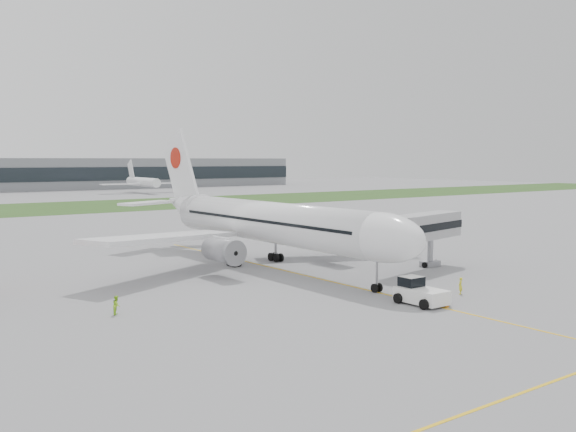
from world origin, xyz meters
TOP-DOWN VIEW (x-y plane):
  - ground at (0.00, 0.00)m, footprint 600.00×600.00m
  - apron_markings at (0.00, -5.00)m, footprint 70.00×70.00m
  - grass_strip at (0.00, 120.00)m, footprint 600.00×50.00m
  - airliner at (0.00, 4.87)m, footprint 48.13×53.95m
  - pushback_tug at (-0.50, -20.99)m, footprint 3.22×4.74m
  - jet_bridge at (12.56, -9.13)m, footprint 14.84×7.04m
  - safety_cone_left at (-0.50, -18.34)m, footprint 0.38×0.38m
  - safety_cone_right at (0.50, -23.45)m, footprint 0.42×0.42m
  - ground_crew_near at (6.00, -20.54)m, footprint 0.73×0.68m
  - ground_crew_far at (-24.45, -8.52)m, footprint 0.97×1.02m
  - distant_aircraft_right at (60.66, 180.12)m, footprint 35.32×31.61m

SIDE VIEW (x-z plane):
  - ground at x=0.00m, z-range 0.00..0.00m
  - apron_markings at x=0.00m, z-range -0.02..0.02m
  - distant_aircraft_right at x=60.66m, z-range -6.42..6.42m
  - grass_strip at x=0.00m, z-range 0.00..0.02m
  - safety_cone_left at x=-0.50m, z-range 0.00..0.52m
  - safety_cone_right at x=0.50m, z-range 0.00..0.58m
  - ground_crew_far at x=-24.45m, z-range 0.00..1.65m
  - ground_crew_near at x=6.00m, z-range 0.00..1.67m
  - pushback_tug at x=-0.50m, z-range -0.10..2.32m
  - jet_bridge at x=12.56m, z-range 1.67..8.62m
  - airliner at x=0.00m, z-range -3.28..14.60m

